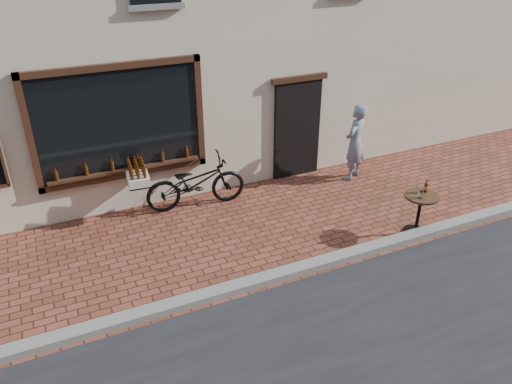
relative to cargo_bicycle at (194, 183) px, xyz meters
name	(u,v)px	position (x,y,z in m)	size (l,w,h in m)	color
ground	(294,282)	(0.68, -3.02, -0.54)	(90.00, 90.00, 0.00)	#5A2C1D
kerb	(288,272)	(0.68, -2.82, -0.48)	(90.00, 0.25, 0.12)	slate
cargo_bicycle	(194,183)	(0.00, 0.00, 0.00)	(2.37, 0.87, 1.13)	black
bistro_table	(420,206)	(3.46, -2.67, 0.03)	(0.63, 0.63, 1.08)	black
pedestrian	(355,142)	(3.68, -0.23, 0.32)	(0.63, 0.41, 1.73)	slate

